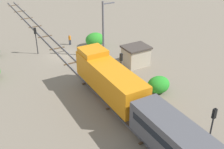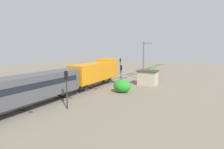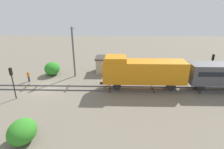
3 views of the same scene
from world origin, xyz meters
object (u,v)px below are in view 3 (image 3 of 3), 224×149
object	(u,v)px
traffic_signal_far	(212,63)
worker_near_track	(28,76)
relay_hut	(104,64)
traffic_signal_mid	(120,65)
catenary_mast	(73,51)
locomotive	(143,71)
traffic_signal_near	(12,78)

from	to	relation	value
traffic_signal_far	worker_near_track	bearing A→B (deg)	-87.58
worker_near_track	relay_hut	xyz separation A→B (m)	(-5.10, 11.40, 0.40)
traffic_signal_mid	worker_near_track	distance (m)	14.35
catenary_mast	relay_hut	bearing A→B (deg)	117.26
traffic_signal_mid	locomotive	bearing A→B (deg)	41.54
catenary_mast	relay_hut	world-z (taller)	catenary_mast
traffic_signal_mid	worker_near_track	world-z (taller)	traffic_signal_mid
locomotive	catenary_mast	size ratio (longest dim) A/B	1.43
traffic_signal_mid	relay_hut	world-z (taller)	traffic_signal_mid
traffic_signal_mid	relay_hut	xyz separation A→B (m)	(-4.10, -2.82, -1.18)
locomotive	relay_hut	world-z (taller)	locomotive
traffic_signal_near	traffic_signal_far	bearing A→B (deg)	103.96
traffic_signal_mid	relay_hut	bearing A→B (deg)	-145.44
locomotive	traffic_signal_near	bearing A→B (deg)	-78.85
traffic_signal_far	catenary_mast	size ratio (longest dim) A/B	0.53
traffic_signal_far	worker_near_track	distance (m)	28.44
locomotive	catenary_mast	xyz separation A→B (m)	(-5.06, -10.57, 1.54)
traffic_signal_near	catenary_mast	bearing A→B (deg)	145.53
traffic_signal_near	catenary_mast	size ratio (longest dim) A/B	0.50
locomotive	worker_near_track	xyz separation A→B (m)	(-2.40, -17.24, -1.78)
worker_near_track	relay_hut	bearing A→B (deg)	15.67
locomotive	traffic_signal_far	distance (m)	11.68
locomotive	traffic_signal_far	world-z (taller)	locomotive
traffic_signal_far	catenary_mast	bearing A→B (deg)	-93.85
worker_near_track	catenary_mast	size ratio (longest dim) A/B	0.21
traffic_signal_near	traffic_signal_mid	bearing A→B (deg)	116.51
traffic_signal_far	catenary_mast	world-z (taller)	catenary_mast
locomotive	relay_hut	size ratio (longest dim) A/B	3.31
catenary_mast	traffic_signal_mid	bearing A→B (deg)	77.61
traffic_signal_far	traffic_signal_near	bearing A→B (deg)	-76.04
traffic_signal_near	traffic_signal_far	world-z (taller)	traffic_signal_far
traffic_signal_near	traffic_signal_mid	distance (m)	14.79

